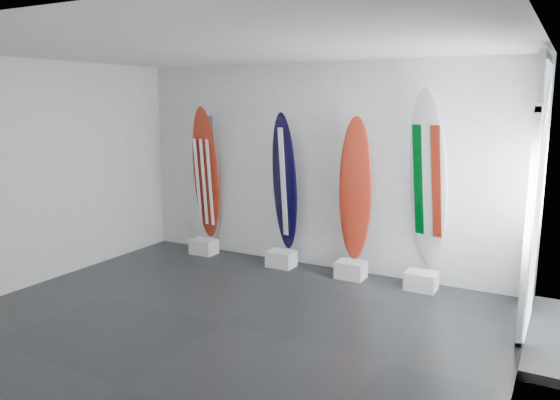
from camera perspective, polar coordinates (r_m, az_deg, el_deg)
The scene contains 16 objects.
floor at distance 6.23m, azimuth -6.04°, elevation -12.88°, with size 6.00×6.00×0.00m, color black.
ceiling at distance 5.75m, azimuth -6.63°, elevation 15.76°, with size 6.00×6.00×0.00m, color white.
wall_back at distance 7.96m, azimuth 4.08°, elevation 3.50°, with size 6.00×6.00×0.00m, color silver.
wall_front at distance 4.07m, azimuth -27.03°, elevation -4.41°, with size 6.00×6.00×0.00m, color silver.
wall_left at distance 7.90m, azimuth -24.45°, elevation 2.53°, with size 5.00×5.00×0.00m, color silver.
wall_right at distance 4.78m, azimuth 24.61°, elevation -2.12°, with size 5.00×5.00×0.00m, color silver.
display_block_usa at distance 8.91m, azimuth -8.03°, elevation -4.88°, with size 0.40×0.30×0.24m, color white.
surfboard_usa at distance 8.75m, azimuth -7.83°, elevation 2.78°, with size 0.48×0.08×2.14m, color maroon.
display_block_navy at distance 8.16m, azimuth 0.14°, elevation -6.22°, with size 0.40×0.30×0.24m, color white.
surfboard_navy at distance 7.99m, azimuth 0.49°, elevation 1.87°, with size 0.47×0.08×2.06m, color black.
display_block_swiss at distance 7.71m, azimuth 7.48°, elevation -7.31°, with size 0.40×0.30×0.24m, color white.
surfboard_swiss at distance 7.54m, azimuth 7.96°, elevation 1.10°, with size 0.46×0.08×2.02m, color maroon.
display_block_italy at distance 7.43m, azimuth 14.67°, elevation -8.26°, with size 0.40×0.30×0.24m, color white.
surfboard_italy at distance 7.22m, azimuth 15.34°, elevation 1.89°, with size 0.54×0.08×2.41m, color white.
wall_outlet at distance 9.42m, azimuth -9.74°, elevation -2.64°, with size 0.09×0.02×0.13m, color silver.
glass_door at distance 6.32m, azimuth 25.39°, elevation -0.00°, with size 0.12×1.16×2.85m, color white, non-canonical shape.
Camera 1 is at (3.30, -4.68, 2.47)m, focal length 34.67 mm.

